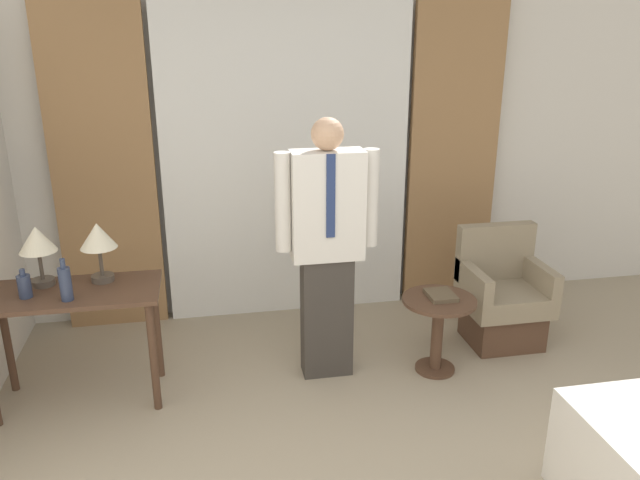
# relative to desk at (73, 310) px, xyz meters

# --- Properties ---
(wall_back) EXTENTS (10.00, 0.06, 2.70)m
(wall_back) POSITION_rel_desk_xyz_m (1.51, 1.24, 0.71)
(wall_back) COLOR silver
(wall_back) RESTS_ON ground_plane
(curtain_sheer_center) EXTENTS (1.97, 0.06, 2.58)m
(curtain_sheer_center) POSITION_rel_desk_xyz_m (1.51, 1.11, 0.65)
(curtain_sheer_center) COLOR white
(curtain_sheer_center) RESTS_ON ground_plane
(curtain_drape_left) EXTENTS (0.76, 0.06, 2.58)m
(curtain_drape_left) POSITION_rel_desk_xyz_m (0.11, 1.11, 0.65)
(curtain_drape_left) COLOR #997047
(curtain_drape_left) RESTS_ON ground_plane
(curtain_drape_right) EXTENTS (0.76, 0.06, 2.58)m
(curtain_drape_right) POSITION_rel_desk_xyz_m (2.92, 1.11, 0.65)
(curtain_drape_right) COLOR #997047
(curtain_drape_right) RESTS_ON ground_plane
(desk) EXTENTS (1.07, 0.52, 0.77)m
(desk) POSITION_rel_desk_xyz_m (0.00, 0.00, 0.00)
(desk) COLOR #4C3323
(desk) RESTS_ON ground_plane
(table_lamp_left) EXTENTS (0.23, 0.23, 0.39)m
(table_lamp_left) POSITION_rel_desk_xyz_m (-0.18, 0.13, 0.41)
(table_lamp_left) COLOR #4C4238
(table_lamp_left) RESTS_ON desk
(table_lamp_right) EXTENTS (0.23, 0.23, 0.39)m
(table_lamp_right) POSITION_rel_desk_xyz_m (0.18, 0.13, 0.41)
(table_lamp_right) COLOR #4C4238
(table_lamp_right) RESTS_ON desk
(bottle_near_edge) EXTENTS (0.07, 0.07, 0.26)m
(bottle_near_edge) POSITION_rel_desk_xyz_m (0.01, -0.14, 0.24)
(bottle_near_edge) COLOR #2D3851
(bottle_near_edge) RESTS_ON desk
(bottle_by_lamp) EXTENTS (0.08, 0.08, 0.18)m
(bottle_by_lamp) POSITION_rel_desk_xyz_m (-0.24, -0.05, 0.21)
(bottle_by_lamp) COLOR #2D3851
(bottle_by_lamp) RESTS_ON desk
(person) EXTENTS (0.68, 0.22, 1.78)m
(person) POSITION_rel_desk_xyz_m (1.62, 0.04, 0.33)
(person) COLOR #38332D
(person) RESTS_ON ground_plane
(armchair) EXTENTS (0.61, 0.54, 0.88)m
(armchair) POSITION_rel_desk_xyz_m (3.03, 0.24, -0.30)
(armchair) COLOR #4C3323
(armchair) RESTS_ON ground_plane
(side_table) EXTENTS (0.51, 0.51, 0.55)m
(side_table) POSITION_rel_desk_xyz_m (2.38, -0.09, -0.26)
(side_table) COLOR #4C3323
(side_table) RESTS_ON ground_plane
(book) EXTENTS (0.18, 0.22, 0.03)m
(book) POSITION_rel_desk_xyz_m (2.40, -0.07, -0.07)
(book) COLOR brown
(book) RESTS_ON side_table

